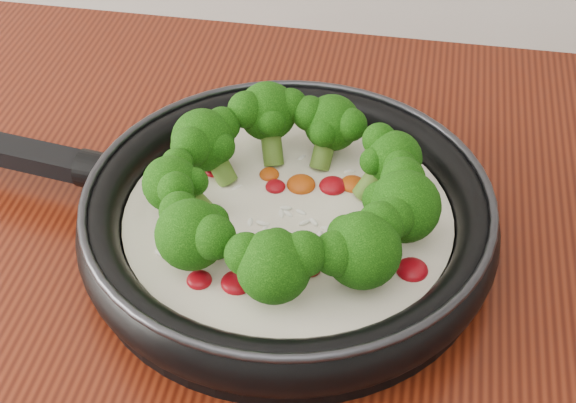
# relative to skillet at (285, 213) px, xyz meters

# --- Properties ---
(skillet) EXTENTS (0.56, 0.39, 0.10)m
(skillet) POSITION_rel_skillet_xyz_m (0.00, 0.00, 0.00)
(skillet) COLOR black
(skillet) RESTS_ON counter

